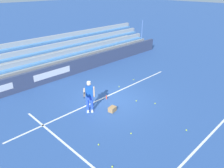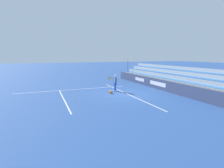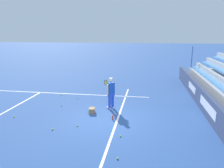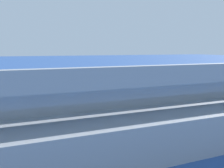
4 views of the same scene
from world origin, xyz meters
The scene contains 16 objects.
ground_plane centered at (0.00, 0.00, 0.00)m, with size 160.00×160.00×0.00m, color #2D5193.
court_baseline_white centered at (0.00, -0.50, 0.00)m, with size 12.00×0.10×0.01m, color white.
court_service_line_white centered at (0.00, 5.50, 0.00)m, with size 8.22×0.10×0.01m, color white.
back_wall_sponsor_board centered at (0.01, -4.87, 0.55)m, with size 21.48×0.25×1.10m.
bleacher_stand centered at (0.00, -6.70, 0.73)m, with size 20.40×2.40×2.95m.
tennis_player centered at (1.65, 0.08, 0.89)m, with size 0.99×0.79×1.71m.
ball_box_cardboard centered at (0.82, 0.94, 0.13)m, with size 0.40×0.30×0.26m, color #A87F51.
tennis_ball_on_baseline centered at (1.60, 2.93, 0.03)m, with size 0.07×0.07×0.07m, color #CCE533.
tennis_ball_far_right centered at (-1.46, 2.10, 0.03)m, with size 0.07×0.07×0.07m, color #CCE533.
tennis_ball_toward_net centered at (-1.61, -0.86, 0.03)m, with size 0.07×0.07×0.07m, color #CCE533.
tennis_ball_far_left centered at (-0.41, 4.58, 0.03)m, with size 0.07×0.07×0.07m, color #CCE533.
tennis_ball_stray_back centered at (3.14, 2.46, 0.03)m, with size 0.07×0.07×0.07m, color #CCE533.
tennis_ball_midcourt centered at (3.60, 3.74, 0.03)m, with size 0.07×0.07×0.07m, color #CCE533.
tennis_ball_near_player centered at (-0.94, 1.16, 0.03)m, with size 0.07×0.07×0.07m, color #CCE533.
tennis_ball_by_box centered at (-3.22, -0.96, 0.03)m, with size 0.07×0.07×0.07m, color #CCE533.
water_bottle centered at (0.10, -0.27, 0.11)m, with size 0.07×0.07×0.22m, color #EA4C33.
Camera 1 is at (7.89, 8.04, 6.20)m, focal length 35.00 mm.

